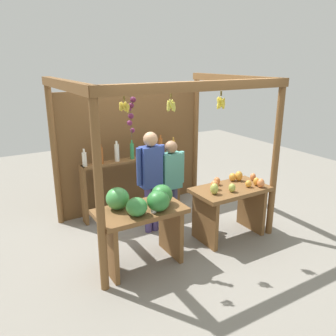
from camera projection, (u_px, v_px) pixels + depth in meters
name	position (u px, v px, depth m)	size (l,w,h in m)	color
ground_plane	(162.00, 227.00, 5.69)	(12.00, 12.00, 0.00)	gray
market_stall	(147.00, 138.00, 5.64)	(2.87, 2.18, 2.40)	brown
fruit_counter_left	(142.00, 214.00, 4.46)	(1.15, 0.68, 1.09)	brown
fruit_counter_right	(230.00, 200.00, 5.25)	(1.16, 0.64, 0.96)	brown
bottle_shelf_unit	(132.00, 170.00, 6.02)	(1.84, 0.22, 1.36)	brown
vendor_man	(151.00, 174.00, 5.28)	(0.48, 0.22, 1.62)	#4B3E78
vendor_woman	(171.00, 177.00, 5.47)	(0.48, 0.20, 1.45)	#3E4066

